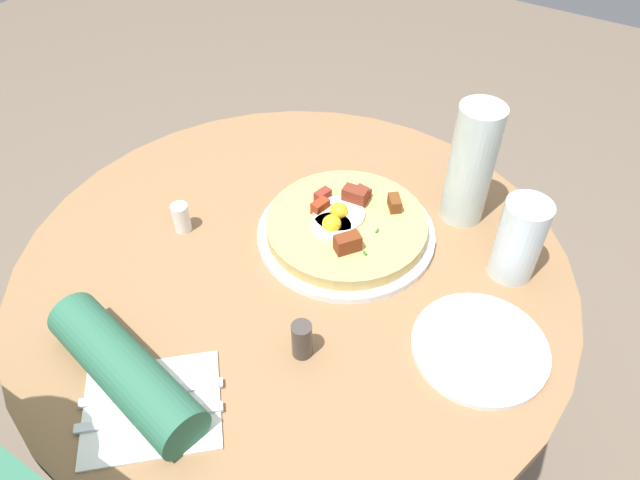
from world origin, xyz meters
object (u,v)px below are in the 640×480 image
Objects in this scene: pizza_plate at (346,233)px; water_bottle at (471,165)px; bread_plate at (479,349)px; salt_shaker at (181,218)px; knife at (152,393)px; pepper_shaker at (302,340)px; dining_table at (296,331)px; fork at (151,419)px; breakfast_pizza at (346,224)px; water_glass at (519,240)px.

water_bottle is (0.14, 0.15, 0.10)m from pizza_plate.
salt_shaker is (-0.50, -0.03, 0.02)m from bread_plate.
pepper_shaker reaches higher than knife.
knife is 3.09× the size of pepper_shaker.
salt_shaker reaches higher than dining_table.
salt_shaker reaches higher than knife.
pepper_shaker is at bearing -51.69° from dining_table.
fork is 1.00× the size of knife.
dining_table is 3.34× the size of breakfast_pizza.
knife is 0.58m from water_bottle.
knife is at bearing -98.97° from breakfast_pizza.
fork is at bearing -119.03° from pepper_shaker.
pepper_shaker is (0.10, 0.18, 0.02)m from fork.
breakfast_pizza reaches higher than pepper_shaker.
breakfast_pizza reaches higher than dining_table.
fork is (-0.04, -0.41, -0.02)m from breakfast_pizza.
pepper_shaker is (0.30, -0.10, 0.00)m from salt_shaker.
knife is at bearing -94.35° from dining_table.
fork is at bearing -134.23° from bread_plate.
pizza_plate is 0.24m from pepper_shaker.
dining_table is 4.66× the size of bread_plate.
pepper_shaker is (0.13, 0.16, 0.02)m from knife.
salt_shaker reaches higher than fork.
bread_plate reaches higher than dining_table.
water_glass is 0.15m from water_bottle.
water_glass is 0.53m from salt_shaker.
bread_plate is at bearing -62.52° from water_bottle.
pizza_plate is 1.60× the size of fork.
salt_shaker reaches higher than pizza_plate.
pepper_shaker is at bearing -73.96° from breakfast_pizza.
salt_shaker is at bearing -158.13° from water_glass.
breakfast_pizza is 0.24m from pepper_shaker.
breakfast_pizza reaches higher than knife.
water_glass is 2.67× the size of salt_shaker.
water_glass reaches higher than salt_shaker.
pizza_plate is 0.02m from breakfast_pizza.
pepper_shaker is at bearing -122.44° from water_glass.
bread_plate is 0.24m from pepper_shaker.
pizza_plate is 0.27m from water_glass.
bread_plate is 0.18m from water_glass.
pizza_plate reaches higher than dining_table.
breakfast_pizza is at bearing 42.87° from fork.
water_glass is 0.35m from pepper_shaker.
knife is (-0.33, -0.29, 0.00)m from bread_plate.
salt_shaker is at bearing 82.96° from fork.
water_bottle reaches higher than pepper_shaker.
dining_table is 0.41m from water_bottle.
salt_shaker is at bearing -143.32° from water_bottle.
breakfast_pizza is at bearing 106.04° from pepper_shaker.
water_glass is (-0.02, 0.17, 0.06)m from bread_plate.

